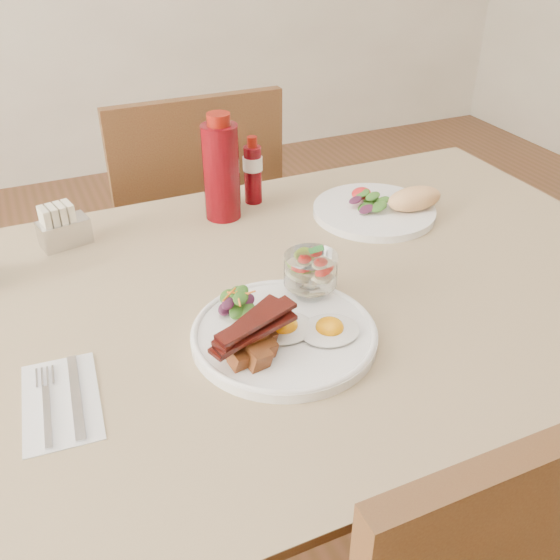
% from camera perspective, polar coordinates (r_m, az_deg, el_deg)
% --- Properties ---
extents(table, '(1.33, 0.88, 0.75)m').
position_cam_1_polar(table, '(1.11, 1.63, -4.57)').
color(table, brown).
rests_on(table, ground).
extents(chair_far, '(0.42, 0.42, 0.93)m').
position_cam_1_polar(chair_far, '(1.71, -8.03, 4.04)').
color(chair_far, brown).
rests_on(chair_far, ground).
extents(main_plate, '(0.28, 0.28, 0.02)m').
position_cam_1_polar(main_plate, '(0.94, 0.38, -5.05)').
color(main_plate, white).
rests_on(main_plate, table).
extents(fried_eggs, '(0.16, 0.13, 0.03)m').
position_cam_1_polar(fried_eggs, '(0.93, 2.45, -4.39)').
color(fried_eggs, silver).
rests_on(fried_eggs, main_plate).
extents(bacon_potato_pile, '(0.14, 0.09, 0.06)m').
position_cam_1_polar(bacon_potato_pile, '(0.87, -2.52, -5.39)').
color(bacon_potato_pile, brown).
rests_on(bacon_potato_pile, main_plate).
extents(side_salad, '(0.07, 0.06, 0.04)m').
position_cam_1_polar(side_salad, '(0.97, -3.88, -2.12)').
color(side_salad, '#224D14').
rests_on(side_salad, main_plate).
extents(fruit_cup, '(0.09, 0.09, 0.09)m').
position_cam_1_polar(fruit_cup, '(0.99, 2.81, 0.94)').
color(fruit_cup, white).
rests_on(fruit_cup, main_plate).
extents(second_plate, '(0.26, 0.25, 0.06)m').
position_cam_1_polar(second_plate, '(1.31, 9.44, 6.61)').
color(second_plate, white).
rests_on(second_plate, table).
extents(ketchup_bottle, '(0.08, 0.08, 0.22)m').
position_cam_1_polar(ketchup_bottle, '(1.26, -5.40, 9.96)').
color(ketchup_bottle, '#58050A').
rests_on(ketchup_bottle, table).
extents(hot_sauce_bottle, '(0.05, 0.05, 0.15)m').
position_cam_1_polar(hot_sauce_bottle, '(1.33, -2.50, 9.92)').
color(hot_sauce_bottle, '#58050A').
rests_on(hot_sauce_bottle, table).
extents(sugar_caddy, '(0.10, 0.07, 0.08)m').
position_cam_1_polar(sugar_caddy, '(1.24, -19.27, 4.49)').
color(sugar_caddy, silver).
rests_on(sugar_caddy, table).
extents(napkin_cutlery, '(0.11, 0.19, 0.01)m').
position_cam_1_polar(napkin_cutlery, '(0.89, -19.30, -10.35)').
color(napkin_cutlery, silver).
rests_on(napkin_cutlery, table).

